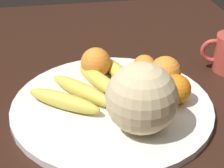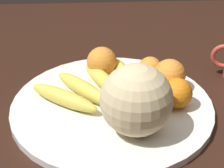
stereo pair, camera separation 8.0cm
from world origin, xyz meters
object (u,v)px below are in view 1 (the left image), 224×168
(kitchen_table, at_px, (132,150))
(produce_tag, at_px, (145,98))
(fruit_bowl, at_px, (112,106))
(orange_back_right, at_px, (165,72))
(orange_front_left, at_px, (141,78))
(melon, at_px, (143,98))
(orange_front_right, at_px, (176,89))
(orange_back_left, at_px, (144,66))
(banana_bunch, at_px, (92,87))
(orange_mid_center, at_px, (96,62))

(kitchen_table, distance_m, produce_tag, 0.13)
(fruit_bowl, height_order, orange_back_right, orange_back_right)
(fruit_bowl, distance_m, orange_front_left, 0.09)
(orange_front_left, bearing_deg, melon, 167.37)
(fruit_bowl, relative_size, orange_back_right, 5.97)
(kitchen_table, xyz_separation_m, orange_front_right, (0.02, -0.10, 0.15))
(melon, bearing_deg, orange_front_right, -50.84)
(orange_back_left, bearing_deg, banana_bunch, 112.97)
(orange_front_left, relative_size, orange_back_right, 0.93)
(fruit_bowl, xyz_separation_m, orange_front_right, (-0.02, -0.14, 0.04))
(orange_front_left, relative_size, orange_front_right, 1.05)
(melon, bearing_deg, banana_bunch, 29.21)
(orange_mid_center, xyz_separation_m, orange_back_left, (-0.02, -0.12, -0.01))
(fruit_bowl, bearing_deg, orange_back_right, -68.62)
(orange_front_right, relative_size, orange_mid_center, 0.90)
(melon, bearing_deg, produce_tag, -17.66)
(orange_mid_center, xyz_separation_m, produce_tag, (-0.12, -0.09, -0.04))
(melon, xyz_separation_m, orange_back_left, (0.20, -0.06, -0.04))
(orange_mid_center, bearing_deg, orange_front_right, -133.23)
(orange_back_left, height_order, orange_back_right, orange_back_right)
(banana_bunch, distance_m, orange_mid_center, 0.09)
(orange_front_right, bearing_deg, orange_mid_center, 46.77)
(kitchen_table, relative_size, fruit_bowl, 3.42)
(kitchen_table, bearing_deg, orange_mid_center, 19.70)
(melon, relative_size, orange_back_right, 1.90)
(kitchen_table, bearing_deg, melon, -177.96)
(orange_back_right, bearing_deg, banana_bunch, 92.15)
(banana_bunch, bearing_deg, melon, 176.05)
(kitchen_table, relative_size, orange_mid_center, 20.62)
(orange_back_right, xyz_separation_m, produce_tag, (-0.05, 0.06, -0.04))
(melon, xyz_separation_m, orange_back_right, (0.15, -0.09, -0.03))
(melon, distance_m, produce_tag, 0.13)
(melon, bearing_deg, kitchen_table, 2.04)
(produce_tag, bearing_deg, banana_bunch, 66.37)
(orange_mid_center, bearing_deg, orange_front_left, -134.33)
(melon, height_order, orange_back_right, melon)
(orange_back_left, bearing_deg, fruit_bowl, 136.57)
(orange_back_right, bearing_deg, produce_tag, 127.96)
(kitchen_table, height_order, orange_mid_center, orange_mid_center)
(orange_front_right, distance_m, orange_mid_center, 0.22)
(fruit_bowl, height_order, orange_back_left, orange_back_left)
(kitchen_table, bearing_deg, orange_back_left, -22.63)
(kitchen_table, distance_m, banana_bunch, 0.17)
(melon, bearing_deg, orange_mid_center, 15.08)
(orange_mid_center, relative_size, orange_back_right, 0.99)
(orange_front_right, bearing_deg, orange_front_left, 48.39)
(orange_back_right, bearing_deg, orange_mid_center, 63.86)
(orange_mid_center, distance_m, orange_back_left, 0.12)
(orange_front_right, height_order, produce_tag, orange_front_right)
(kitchen_table, distance_m, orange_back_right, 0.20)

